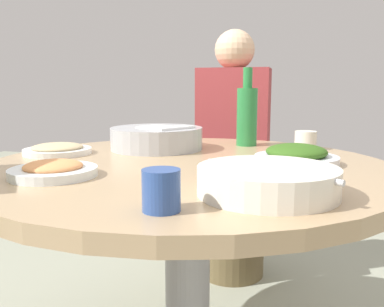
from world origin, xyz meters
name	(u,v)px	position (x,y,z in m)	size (l,w,h in m)	color
round_dining_table	(187,206)	(0.00, 0.00, 0.61)	(1.16, 1.16, 0.73)	#99999E
rice_bowl	(157,138)	(0.17, -0.22, 0.77)	(0.32, 0.32, 0.08)	#B2B5BA
soup_bowl	(267,181)	(-0.25, 0.29, 0.76)	(0.28, 0.28, 0.06)	white
dish_shrimp	(53,170)	(0.26, 0.26, 0.75)	(0.21, 0.21, 0.04)	white
dish_greens	(296,156)	(-0.30, -0.07, 0.75)	(0.23, 0.23, 0.06)	white
dish_noodles	(57,149)	(0.45, -0.04, 0.75)	(0.21, 0.21, 0.04)	white
green_bottle	(247,114)	(-0.12, -0.40, 0.85)	(0.07, 0.07, 0.28)	#2A7C3C
tea_cup_near	(161,190)	(-0.08, 0.45, 0.77)	(0.07, 0.07, 0.07)	#2E4D95
tea_cup_far	(306,140)	(-0.33, -0.35, 0.76)	(0.07, 0.07, 0.06)	beige
stool_for_diner_left	(232,230)	(0.01, -0.86, 0.23)	(0.33, 0.33, 0.45)	brown
diner_left	(234,123)	(0.01, -0.86, 0.77)	(0.34, 0.34, 0.76)	#2D333D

